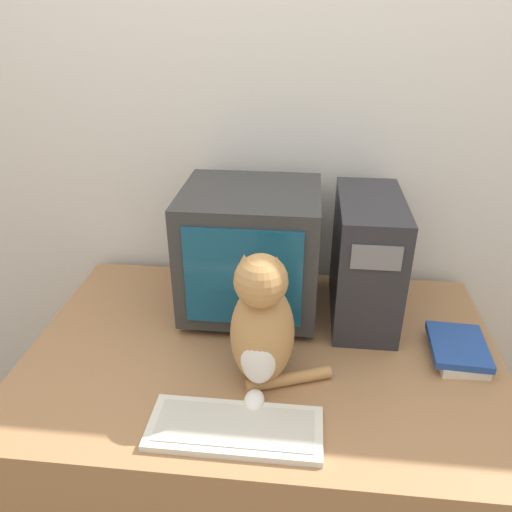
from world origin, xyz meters
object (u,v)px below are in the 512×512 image
object	(u,v)px
book_stack	(458,350)
computer_tower	(366,259)
keyboard	(235,428)
crt_monitor	(251,250)
pen	(217,407)
cat	(262,328)

from	to	relation	value
book_stack	computer_tower	bearing A→B (deg)	141.88
keyboard	crt_monitor	bearing A→B (deg)	92.63
computer_tower	keyboard	distance (m)	0.68
crt_monitor	computer_tower	bearing A→B (deg)	1.15
book_stack	pen	size ratio (longest dim) A/B	1.64
book_stack	pen	distance (m)	0.71
crt_monitor	book_stack	distance (m)	0.68
keyboard	cat	size ratio (longest dim) A/B	1.07
keyboard	pen	xyz separation A→B (m)	(-0.06, 0.07, -0.01)
computer_tower	pen	xyz separation A→B (m)	(-0.40, -0.48, -0.20)
computer_tower	book_stack	size ratio (longest dim) A/B	1.91
computer_tower	pen	bearing A→B (deg)	-129.32
crt_monitor	cat	world-z (taller)	crt_monitor
book_stack	pen	bearing A→B (deg)	-157.14
cat	book_stack	distance (m)	0.59
computer_tower	cat	distance (m)	0.47
crt_monitor	book_stack	bearing A→B (deg)	-17.58
computer_tower	cat	bearing A→B (deg)	-128.91
keyboard	cat	xyz separation A→B (m)	(0.05, 0.19, 0.16)
computer_tower	pen	world-z (taller)	computer_tower
cat	keyboard	bearing A→B (deg)	-101.69
crt_monitor	keyboard	size ratio (longest dim) A/B	1.01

